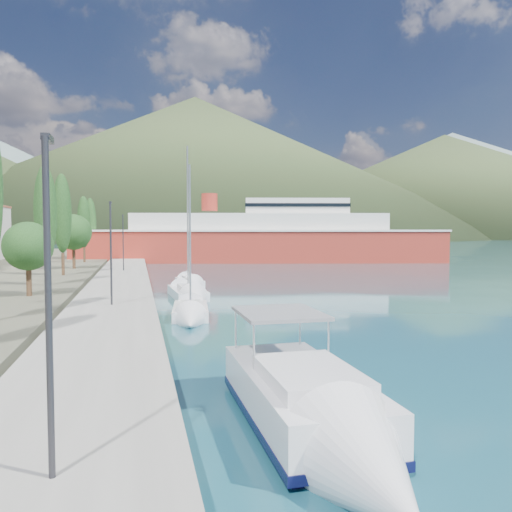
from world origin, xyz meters
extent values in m
plane|color=#194D5C|center=(0.00, 120.00, 0.00)|extent=(1400.00, 1400.00, 0.00)
cube|color=gray|center=(-9.00, 26.00, 0.40)|extent=(5.00, 88.00, 0.80)
cone|color=slate|center=(80.00, 680.00, 90.00)|extent=(760.00, 760.00, 180.00)
cone|color=slate|center=(420.00, 600.00, 70.00)|extent=(640.00, 640.00, 140.00)
cone|color=#384826|center=(40.00, 400.00, 57.50)|extent=(480.00, 480.00, 115.00)
cone|color=#384826|center=(260.00, 380.00, 45.00)|extent=(420.00, 420.00, 90.00)
cylinder|color=#47301E|center=(-14.70, 18.97, 1.74)|extent=(0.36, 0.36, 2.07)
sphere|color=#20451B|center=(-14.70, 18.97, 4.10)|extent=(3.31, 3.31, 3.31)
cylinder|color=#47301E|center=(-14.70, 25.77, 1.77)|extent=(0.30, 0.30, 2.13)
ellipsoid|color=#20451B|center=(-14.70, 25.77, 6.62)|extent=(1.80, 1.80, 7.57)
cylinder|color=#47301E|center=(-14.70, 34.97, 1.80)|extent=(0.30, 0.30, 2.21)
ellipsoid|color=#20451B|center=(-14.70, 34.97, 6.82)|extent=(1.80, 1.80, 7.83)
cylinder|color=#47301E|center=(-14.70, 43.65, 1.99)|extent=(0.36, 0.36, 2.59)
sphere|color=#20451B|center=(-14.70, 43.65, 4.94)|extent=(4.14, 4.14, 4.14)
cylinder|color=#47301E|center=(-14.70, 55.37, 1.71)|extent=(0.30, 0.30, 2.02)
ellipsoid|color=#20451B|center=(-14.70, 55.37, 6.29)|extent=(1.80, 1.80, 7.15)
cylinder|color=#47301E|center=(-14.70, 65.21, 1.75)|extent=(0.30, 0.30, 2.10)
ellipsoid|color=#20451B|center=(-14.70, 65.21, 6.52)|extent=(1.80, 1.80, 7.44)
cylinder|color=#2D2D33|center=(-9.00, -8.19, 3.80)|extent=(0.12, 0.12, 6.00)
cube|color=#2D2D33|center=(-9.00, -7.94, 6.80)|extent=(0.15, 0.50, 0.12)
cylinder|color=#2D2D33|center=(-9.00, 12.81, 3.80)|extent=(0.12, 0.12, 6.00)
cube|color=#2D2D33|center=(-9.00, 13.06, 6.80)|extent=(0.15, 0.50, 0.12)
cylinder|color=#2D2D33|center=(-9.00, 38.41, 3.80)|extent=(0.12, 0.12, 6.00)
cube|color=#2D2D33|center=(-9.00, 38.66, 6.80)|extent=(0.15, 0.50, 0.12)
cube|color=black|center=(-3.31, -4.87, -0.05)|extent=(2.49, 6.57, 0.74)
cube|color=silver|center=(-3.31, -4.87, 0.79)|extent=(2.77, 6.91, 1.16)
cube|color=black|center=(-3.31, -4.87, 0.26)|extent=(2.82, 6.99, 0.23)
cube|color=silver|center=(-3.31, -5.71, 1.52)|extent=(2.20, 3.37, 0.42)
cube|color=slate|center=(-3.32, -3.02, 2.68)|extent=(2.42, 2.87, 0.11)
cone|color=silver|center=(-3.29, -9.24, 0.58)|extent=(2.75, 3.38, 2.73)
cube|color=silver|center=(-4.42, 12.50, 0.22)|extent=(2.56, 5.17, 0.80)
cube|color=silver|center=(-4.45, 12.17, 0.75)|extent=(1.43, 2.11, 0.31)
cylinder|color=silver|center=(-4.45, 12.17, 4.82)|extent=(0.12, 0.12, 8.41)
cone|color=silver|center=(-4.76, 9.33, 0.22)|extent=(2.27, 2.53, 2.04)
cube|color=silver|center=(-3.79, 20.97, 0.25)|extent=(2.67, 6.40, 0.88)
cube|color=silver|center=(-3.76, 20.55, 0.84)|extent=(1.52, 2.59, 0.34)
cylinder|color=silver|center=(-3.76, 20.55, 6.09)|extent=(0.12, 0.12, 10.81)
cone|color=silver|center=(-3.52, 16.96, 0.25)|extent=(2.45, 3.07, 2.26)
cube|color=silver|center=(-2.80, 29.05, 0.22)|extent=(2.36, 4.82, 0.81)
cube|color=silver|center=(-2.78, 28.73, 0.76)|extent=(1.35, 1.95, 0.31)
cylinder|color=silver|center=(-2.78, 28.73, 4.65)|extent=(0.12, 0.12, 8.05)
cone|color=silver|center=(-2.61, 26.05, 0.22)|extent=(2.20, 2.32, 2.06)
cube|color=#A52D21|center=(12.07, 62.76, 2.23)|extent=(60.12, 24.29, 5.68)
cube|color=silver|center=(12.07, 62.76, 5.08)|extent=(60.60, 24.74, 0.30)
cube|color=silver|center=(12.07, 62.76, 6.29)|extent=(41.84, 18.43, 3.05)
cube|color=silver|center=(18.02, 61.48, 9.03)|extent=(17.70, 10.85, 2.44)
cylinder|color=#A52D21|center=(4.13, 64.47, 9.74)|extent=(2.64, 2.64, 2.84)
camera|label=1|loc=(-7.47, -17.42, 5.19)|focal=35.00mm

